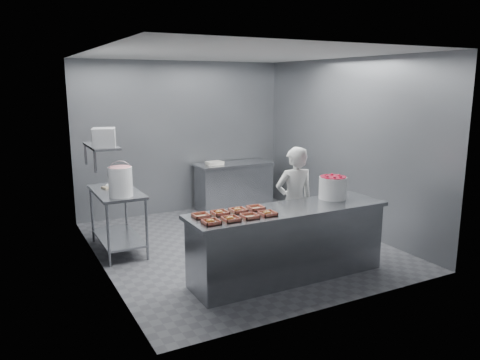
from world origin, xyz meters
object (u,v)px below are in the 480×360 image
Objects in this scene: prep_table at (117,211)px; strawberry_tub at (333,187)px; service_counter at (288,243)px; tray_5 at (220,213)px; back_counter at (234,186)px; glaze_bucket at (120,181)px; tray_1 at (231,219)px; appliance at (104,137)px; tray_6 at (238,210)px; tray_2 at (250,216)px; tray_3 at (267,213)px; tray_0 at (211,222)px; worker at (294,202)px; tray_7 at (256,208)px; tray_4 at (201,216)px.

strawberry_tub reaches higher than prep_table.
tray_5 is (-0.87, 0.14, 0.47)m from service_counter.
glaze_bucket reaches higher than back_counter.
appliance is at bearing 116.75° from tray_1.
back_counter is 3.06× the size of glaze_bucket.
tray_6 is (0.24, 0.00, 0.00)m from tray_5.
tray_3 is (0.24, -0.00, 0.00)m from tray_2.
worker reaches higher than tray_0.
tray_7 is 1.00m from worker.
glaze_bucket is at bearing -146.85° from back_counter.
service_counter is at bearing -49.76° from prep_table.
tray_0 reaches higher than tray_2.
back_counter is at bearing 33.15° from glaze_bucket.
tray_2 is 1.00× the size of tray_7.
tray_4 is 0.56× the size of appliance.
glaze_bucket is at bearing 126.06° from tray_6.
tray_1 is 0.56m from tray_7.
worker is (2.14, -1.35, 0.19)m from prep_table.
worker is (0.49, 0.60, 0.33)m from service_counter.
worker is at bearing 27.59° from tray_7.
strawberry_tub reaches higher than back_counter.
tray_2 is at bearing -168.75° from strawberry_tub.
tray_2 is 0.56× the size of appliance.
back_counter is at bearing -92.21° from worker.
tray_5 is 1.65m from glaze_bucket.
strawberry_tub is at bearing 9.64° from tray_1.
tray_0 is (0.54, -2.09, 0.33)m from prep_table.
back_counter is at bearing 63.78° from tray_6.
tray_7 is at bearing 0.00° from tray_4.
tray_5 is 0.52× the size of strawberry_tub.
strawberry_tub is at bearing -92.15° from back_counter.
back_counter is 8.01× the size of tray_4.
service_counter and prep_table have the same top height.
back_counter is 8.01× the size of tray_7.
tray_3 reaches higher than back_counter.
glaze_bucket reaches higher than tray_2.
tray_1 is 1.00× the size of tray_7.
tray_5 is at bearing 49.51° from tray_0.
service_counter is 2.81m from appliance.
glaze_bucket is (-1.04, 1.71, 0.19)m from tray_2.
tray_4 is 1.00× the size of tray_5.
strawberry_tub is (1.89, -0.00, 0.14)m from tray_4.
tray_3 reaches higher than tray_2.
tray_2 reaches higher than prep_table.
service_counter is 0.63m from tray_3.
tray_5 reaches higher than tray_2.
prep_table is 2.18m from tray_0.
appliance is at bearing 127.19° from tray_3.
glaze_bucket is (-1.28, 1.71, 0.19)m from tray_3.
tray_1 reaches higher than tray_2.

